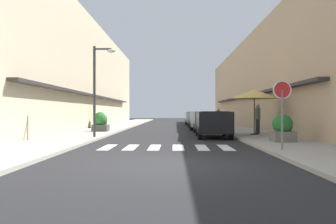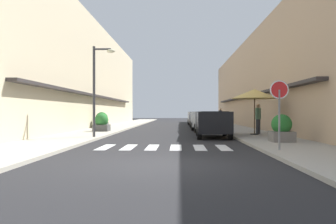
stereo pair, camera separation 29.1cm
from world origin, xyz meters
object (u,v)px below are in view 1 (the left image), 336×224
Objects in this scene: parked_car_far at (198,118)px; pedestrian_walking_near at (258,118)px; parked_car_near at (213,121)px; pedestrian_walking_far at (218,117)px; planter_midblock at (101,123)px; cafe_umbrella at (254,94)px; parked_car_mid at (204,119)px; street_lamp at (98,81)px; planter_corner at (283,129)px; round_street_sign at (282,97)px; parked_car_distant at (194,117)px; planter_far at (100,120)px.

pedestrian_walking_near is at bearing -73.59° from parked_car_far.
parked_car_near and parked_car_far have the same top height.
pedestrian_walking_far is (1.99, 12.62, 0.09)m from parked_car_near.
cafe_umbrella is at bearing -18.30° from planter_midblock.
cafe_umbrella reaches higher than pedestrian_walking_near.
parked_car_mid is 0.87× the size of street_lamp.
parked_car_mid is 2.31× the size of pedestrian_walking_near.
planter_corner is at bearing -68.70° from pedestrian_walking_far.
round_street_sign reaches higher than pedestrian_walking_near.
planter_corner is (2.65, -15.25, -0.24)m from parked_car_far.
round_street_sign reaches higher than parked_car_near.
parked_car_distant is 25.52m from round_street_sign.
parked_car_mid is 6.01m from parked_car_far.
round_street_sign is at bearing -51.27° from planter_midblock.
cafe_umbrella is 1.69m from pedestrian_walking_near.
pedestrian_walking_far reaches higher than parked_car_near.
planter_midblock is (-8.80, 10.97, -1.28)m from round_street_sign.
round_street_sign is at bearing -86.44° from parked_car_distant.
street_lamp is (-6.17, -19.71, 2.16)m from parked_car_distant.
parked_car_far is 1.57× the size of cafe_umbrella.
parked_car_distant reaches higher than planter_corner.
parked_car_near is 1.67× the size of round_street_sign.
planter_corner is (2.65, -22.24, -0.24)m from parked_car_distant.
round_street_sign is 1.34× the size of pedestrian_walking_near.
round_street_sign is 0.50× the size of street_lamp.
round_street_sign is 14.12m from planter_midblock.
pedestrian_walking_near reaches higher than planter_corner.
parked_car_far is 11.09m from cafe_umbrella.
parked_car_far reaches higher than planter_midblock.
planter_far is 13.39m from pedestrian_walking_near.
pedestrian_walking_near is (2.90, -16.84, 0.15)m from parked_car_distant.
parked_car_far reaches higher than planter_far.
parked_car_mid is at bearing 129.27° from pedestrian_walking_near.
parked_car_distant is at bearing 98.01° from cafe_umbrella.
pedestrian_walking_near is (1.32, 8.61, -0.88)m from round_street_sign.
parked_car_mid is 0.98× the size of parked_car_far.
parked_car_distant is 12.73m from planter_far.
round_street_sign is at bearing -96.54° from pedestrian_walking_near.
parked_car_distant is (0.00, 6.99, -0.00)m from parked_car_far.
parked_car_near is at bearing -90.00° from parked_car_mid.
parked_car_distant is at bearing 72.61° from street_lamp.
cafe_umbrella is (2.49, -4.68, 1.56)m from parked_car_mid.
parked_car_far is 1.03× the size of parked_car_distant.
pedestrian_walking_near is 1.07× the size of pedestrian_walking_far.
parked_car_near is 7.14m from round_street_sign.
planter_far is at bearing -131.06° from parked_car_distant.
parked_car_distant is 22.39m from planter_corner.
parked_car_distant is 20.77m from street_lamp.
parked_car_far is at bearing 90.00° from parked_car_mid.
planter_corner is at bearing -48.95° from planter_far.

